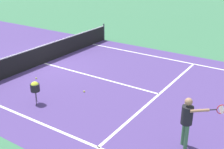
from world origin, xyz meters
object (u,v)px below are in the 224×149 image
(tennis_ball_mid_court, at_px, (84,91))
(ball_hopper, at_px, (35,87))
(net, at_px, (43,54))
(tennis_ball_near_net, at_px, (36,78))
(player_near, at_px, (188,117))

(tennis_ball_mid_court, bearing_deg, ball_hopper, 152.87)
(net, bearing_deg, ball_hopper, -137.70)
(ball_hopper, height_order, tennis_ball_near_net, ball_hopper)
(net, xyz_separation_m, tennis_ball_near_net, (-1.63, -1.17, -0.46))
(net, xyz_separation_m, ball_hopper, (-3.21, -2.93, 0.18))
(player_near, height_order, tennis_ball_near_net, player_near)
(tennis_ball_near_net, bearing_deg, ball_hopper, -132.14)
(tennis_ball_near_net, xyz_separation_m, tennis_ball_mid_court, (0.12, -2.63, 0.00))
(net, distance_m, tennis_ball_mid_court, 4.11)
(ball_hopper, xyz_separation_m, tennis_ball_mid_court, (1.71, -0.88, -0.64))
(net, bearing_deg, tennis_ball_mid_court, -111.60)
(tennis_ball_near_net, bearing_deg, player_near, -98.27)
(tennis_ball_near_net, relative_size, tennis_ball_mid_court, 1.00)
(player_near, bearing_deg, net, 72.34)
(player_near, relative_size, tennis_ball_near_net, 23.55)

